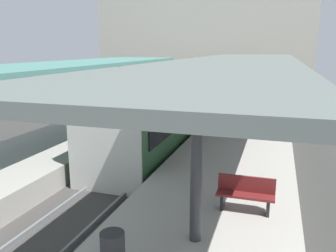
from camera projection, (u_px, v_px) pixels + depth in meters
The scene contains 13 objects.
ground_plane at pixel (127, 181), 13.20m from camera, with size 80.00×80.00×0.00m, color #383835.
platform_left at pixel (42, 159), 14.21m from camera, with size 4.40×28.00×1.00m, color #ADA8A0.
platform_right at pixel (227, 180), 11.97m from camera, with size 4.40×28.00×1.00m, color #ADA8A0.
track_ballast at pixel (127, 178), 13.18m from camera, with size 3.20×28.00×0.20m, color #423F3D.
rail_near_side at pixel (109, 172), 13.35m from camera, with size 0.08×28.00×0.14m, color slate.
rail_far_side at pixel (144, 176), 12.93m from camera, with size 0.08×28.00×0.14m, color slate.
commuter_train at pixel (164, 115), 17.02m from camera, with size 2.78×12.51×3.10m.
canopy_left at pixel (56, 67), 14.70m from camera, with size 4.18×21.00×3.29m.
canopy_right at pixel (237, 63), 12.41m from camera, with size 4.18×21.00×3.53m.
platform_bench at pixel (246, 193), 8.52m from camera, with size 1.40×0.41×0.86m.
platform_sign at pixel (248, 103), 15.02m from camera, with size 0.90×0.08×2.21m.
passenger_near_bench at pixel (213, 109), 17.97m from camera, with size 0.36×0.36×1.65m.
station_building_backdrop at pixel (206, 41), 30.92m from camera, with size 18.00×6.00×11.00m, color beige.
Camera 1 is at (5.25, -11.36, 4.96)m, focal length 37.04 mm.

